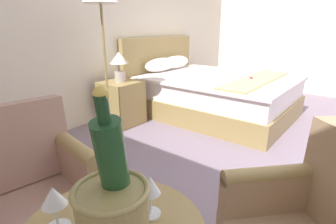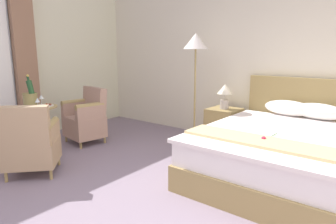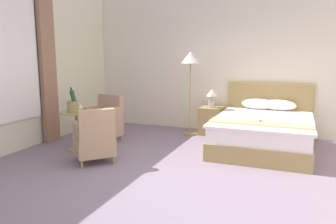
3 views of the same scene
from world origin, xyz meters
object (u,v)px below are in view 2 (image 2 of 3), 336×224
at_px(bedside_lamp, 225,93).
at_px(snack_plate, 48,105).
at_px(bed, 281,151).
at_px(wine_glass_near_edge, 41,98).
at_px(floor_lamp_brass, 196,49).
at_px(champagne_bucket, 30,98).
at_px(side_table_round, 38,125).
at_px(armchair_by_window, 86,119).
at_px(nightstand, 224,126).
at_px(armchair_facing_bed, 31,143).
at_px(wine_glass_near_bucket, 37,101).

relative_size(bedside_lamp, snack_plate, 2.46).
relative_size(bed, wine_glass_near_edge, 15.26).
bearing_deg(floor_lamp_brass, champagne_bucket, -128.43).
relative_size(bedside_lamp, side_table_round, 0.56).
bearing_deg(side_table_round, armchair_by_window, 84.39).
xyz_separation_m(nightstand, armchair_facing_bed, (-1.23, -2.55, 0.10)).
bearing_deg(bed, snack_plate, -157.31).
xyz_separation_m(floor_lamp_brass, champagne_bucket, (-1.52, -1.92, -0.67)).
relative_size(bedside_lamp, champagne_bucket, 0.85).
bearing_deg(nightstand, wine_glass_near_edge, -135.47).
bearing_deg(bedside_lamp, nightstand, 0.00).
xyz_separation_m(wine_glass_near_bucket, wine_glass_near_edge, (-0.22, 0.18, 0.00)).
relative_size(bed, side_table_round, 3.15).
distance_m(wine_glass_near_edge, snack_plate, 0.21).
bearing_deg(nightstand, floor_lamp_brass, -150.23).
height_order(bedside_lamp, wine_glass_near_bucket, bedside_lamp).
height_order(bed, armchair_by_window, bed).
height_order(bedside_lamp, side_table_round, bedside_lamp).
height_order(bed, champagne_bucket, champagne_bucket).
xyz_separation_m(floor_lamp_brass, armchair_facing_bed, (-0.82, -2.32, -1.12)).
distance_m(bed, snack_plate, 3.23).
bearing_deg(bedside_lamp, wine_glass_near_edge, -135.47).
height_order(bedside_lamp, snack_plate, bedside_lamp).
distance_m(bed, wine_glass_near_bucket, 3.28).
relative_size(nightstand, side_table_round, 0.82).
bearing_deg(wine_glass_near_edge, champagne_bucket, -72.40).
bearing_deg(bedside_lamp, floor_lamp_brass, -150.23).
relative_size(nightstand, champagne_bucket, 1.26).
relative_size(bed, armchair_by_window, 2.46).
bearing_deg(floor_lamp_brass, armchair_by_window, -142.51).
relative_size(champagne_bucket, snack_plate, 2.91).
bearing_deg(wine_glass_near_bucket, bed, 25.66).
bearing_deg(armchair_facing_bed, bed, 37.32).
bearing_deg(floor_lamp_brass, nightstand, 29.77).
relative_size(bedside_lamp, armchair_facing_bed, 0.44).
relative_size(bedside_lamp, wine_glass_near_bucket, 2.72).
bearing_deg(side_table_round, champagne_bucket, -123.66).
height_order(nightstand, wine_glass_near_edge, wine_glass_near_edge).
xyz_separation_m(bed, wine_glass_near_bucket, (-2.92, -1.41, 0.48)).
bearing_deg(champagne_bucket, side_table_round, 56.34).
distance_m(bed, armchair_facing_bed, 3.00).
xyz_separation_m(bedside_lamp, champagne_bucket, (-1.93, -2.15, 0.00)).
relative_size(bed, nightstand, 3.82).
distance_m(bedside_lamp, armchair_by_window, 2.29).
bearing_deg(side_table_round, floor_lamp_brass, 51.44).
distance_m(wine_glass_near_edge, armchair_by_window, 0.79).
bearing_deg(wine_glass_near_bucket, side_table_round, 161.19).
bearing_deg(wine_glass_near_edge, armchair_facing_bed, -37.87).
height_order(bed, snack_plate, bed).
xyz_separation_m(snack_plate, armchair_facing_bed, (0.57, -0.58, -0.32)).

